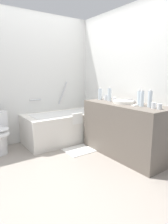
{
  "coord_description": "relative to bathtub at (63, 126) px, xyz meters",
  "views": [
    {
      "loc": [
        -1.27,
        -2.45,
        1.34
      ],
      "look_at": [
        0.52,
        0.09,
        0.73
      ],
      "focal_mm": 31.19,
      "sensor_mm": 36.0,
      "label": 1
    }
  ],
  "objects": [
    {
      "name": "water_bottle_2",
      "position": [
        0.5,
        -1.51,
        0.68
      ],
      "size": [
        0.06,
        0.06,
        0.25
      ],
      "color": "silver",
      "rests_on": "vanity_counter"
    },
    {
      "name": "water_bottle_4",
      "position": [
        0.49,
        -0.56,
        0.67
      ],
      "size": [
        0.07,
        0.07,
        0.22
      ],
      "color": "silver",
      "rests_on": "vanity_counter"
    },
    {
      "name": "drinking_glass_0",
      "position": [
        0.52,
        -0.69,
        0.61
      ],
      "size": [
        0.08,
        0.08,
        0.1
      ],
      "primitive_type": "cylinder",
      "color": "white",
      "rests_on": "vanity_counter"
    },
    {
      "name": "vanity_counter",
      "position": [
        0.5,
        -1.2,
        0.13
      ],
      "size": [
        0.62,
        1.48,
        0.87
      ],
      "primitive_type": "cube",
      "color": "#6B6056",
      "rests_on": "ground_plane"
    },
    {
      "name": "water_bottle_3",
      "position": [
        0.53,
        -1.62,
        0.68
      ],
      "size": [
        0.06,
        0.06,
        0.26
      ],
      "color": "silver",
      "rests_on": "vanity_counter"
    },
    {
      "name": "bathtub",
      "position": [
        0.0,
        0.0,
        0.0
      ],
      "size": [
        1.53,
        0.76,
        1.17
      ],
      "color": "silver",
      "rests_on": "ground_plane"
    },
    {
      "name": "drinking_glass_1",
      "position": [
        0.5,
        -1.81,
        0.6
      ],
      "size": [
        0.07,
        0.07,
        0.08
      ],
      "primitive_type": "cylinder",
      "color": "white",
      "rests_on": "vanity_counter"
    },
    {
      "name": "ground_plane",
      "position": [
        -0.56,
        -0.89,
        -0.3
      ],
      "size": [
        3.75,
        3.75,
        0.0
      ],
      "primitive_type": "plane",
      "color": "#9E9389"
    },
    {
      "name": "wall_back_tiled",
      "position": [
        -0.56,
        0.43,
        0.94
      ],
      "size": [
        3.15,
        0.1,
        2.49
      ],
      "primitive_type": "cube",
      "color": "silver",
      "rests_on": "ground_plane"
    },
    {
      "name": "drinking_glass_3",
      "position": [
        0.49,
        -1.72,
        0.6
      ],
      "size": [
        0.06,
        0.06,
        0.08
      ],
      "primitive_type": "cylinder",
      "color": "white",
      "rests_on": "vanity_counter"
    },
    {
      "name": "drinking_glass_2",
      "position": [
        0.52,
        -0.92,
        0.6
      ],
      "size": [
        0.07,
        0.07,
        0.08
      ],
      "primitive_type": "cylinder",
      "color": "white",
      "rests_on": "vanity_counter"
    },
    {
      "name": "sink_basin",
      "position": [
        0.5,
        -1.14,
        0.59
      ],
      "size": [
        0.33,
        0.33,
        0.05
      ],
      "primitive_type": "cylinder",
      "color": "white",
      "rests_on": "vanity_counter"
    },
    {
      "name": "soap_dish",
      "position": [
        0.43,
        -1.43,
        0.57
      ],
      "size": [
        0.09,
        0.06,
        0.02
      ],
      "primitive_type": "cube",
      "color": "white",
      "rests_on": "vanity_counter"
    },
    {
      "name": "sink_faucet",
      "position": [
        0.68,
        -1.14,
        0.59
      ],
      "size": [
        0.14,
        0.15,
        0.07
      ],
      "color": "silver",
      "rests_on": "vanity_counter"
    },
    {
      "name": "water_bottle_1",
      "position": [
        0.5,
        -0.8,
        0.68
      ],
      "size": [
        0.07,
        0.07,
        0.25
      ],
      "color": "silver",
      "rests_on": "vanity_counter"
    },
    {
      "name": "water_bottle_0",
      "position": [
        0.53,
        -1.43,
        0.68
      ],
      "size": [
        0.06,
        0.06,
        0.24
      ],
      "color": "silver",
      "rests_on": "vanity_counter"
    },
    {
      "name": "bath_mat",
      "position": [
        -0.02,
        -0.63,
        -0.3
      ],
      "size": [
        0.52,
        0.42,
        0.01
      ],
      "primitive_type": "cube",
      "color": "white",
      "rests_on": "ground_plane"
    },
    {
      "name": "wall_right_mirror",
      "position": [
        0.86,
        -0.89,
        0.94
      ],
      "size": [
        0.1,
        2.94,
        2.49
      ],
      "primitive_type": "cube",
      "color": "silver",
      "rests_on": "ground_plane"
    }
  ]
}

